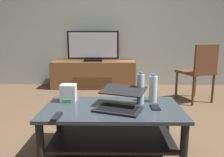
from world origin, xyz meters
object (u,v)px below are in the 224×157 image
coffee_table (112,121)px  laptop (120,101)px  water_bottle_far (140,89)px  dining_chair (199,69)px  router_box (68,93)px  cell_phone (155,107)px  television (93,47)px  media_cabinet (94,75)px  tv_remote (57,117)px  water_bottle_near (153,89)px

coffee_table → laptop: laptop is taller
coffee_table → water_bottle_far: (0.25, 0.10, 0.27)m
dining_chair → router_box: (-1.70, -1.33, -0.01)m
laptop → dining_chair: bearing=51.3°
dining_chair → cell_phone: size_ratio=6.33×
television → cell_phone: bearing=-72.6°
coffee_table → router_box: 0.49m
media_cabinet → cell_phone: media_cabinet is taller
media_cabinet → router_box: router_box is taller
dining_chair → tv_remote: 2.45m
media_cabinet → water_bottle_near: bearing=-71.3°
water_bottle_near → tv_remote: size_ratio=1.61×
water_bottle_near → tv_remote: water_bottle_near is taller
water_bottle_near → water_bottle_far: bearing=-151.1°
water_bottle_far → coffee_table: bearing=-158.1°
media_cabinet → television: 0.54m
dining_chair → laptop: size_ratio=1.82×
router_box → media_cabinet: bearing=89.6°
dining_chair → router_box: bearing=-141.9°
laptop → cell_phone: 0.30m
coffee_table → laptop: bearing=-23.4°
television → dining_chair: bearing=-28.1°
television → router_box: television is taller
coffee_table → media_cabinet: size_ratio=0.73×
dining_chair → cell_phone: dining_chair is taller
router_box → water_bottle_far: size_ratio=0.55×
dining_chair → water_bottle_near: 1.62m
television → router_box: size_ratio=6.15×
media_cabinet → water_bottle_far: 2.43m
dining_chair → router_box: size_ratio=5.61×
water_bottle_near → coffee_table: bearing=-155.7°
media_cabinet → television: television is taller
dining_chair → water_bottle_near: dining_chair is taller
coffee_table → television: (-0.39, 2.41, 0.51)m
router_box → tv_remote: 0.43m
tv_remote → dining_chair: bearing=48.9°
router_box → water_bottle_near: water_bottle_near is taller
coffee_table → water_bottle_far: water_bottle_far is taller
cell_phone → coffee_table: bearing=177.1°
coffee_table → television: size_ratio=1.21×
television → media_cabinet: bearing=90.0°
cell_phone → television: bearing=106.7°
television → water_bottle_near: television is taller
tv_remote → water_bottle_far: bearing=31.1°
media_cabinet → laptop: 2.51m
coffee_table → media_cabinet: 2.46m
laptop → water_bottle_near: 0.37m
dining_chair → tv_remote: size_ratio=5.54×
laptop → water_bottle_near: (0.31, 0.20, 0.06)m
coffee_table → cell_phone: (0.36, -0.01, 0.13)m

